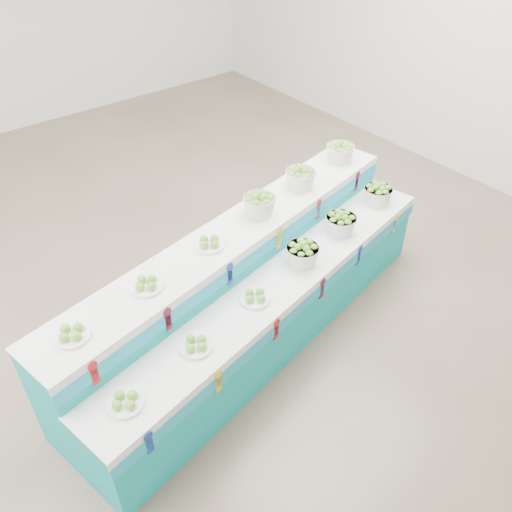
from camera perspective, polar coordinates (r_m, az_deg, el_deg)
name	(u,v)px	position (r m, az deg, el deg)	size (l,w,h in m)	color
ground	(122,334)	(5.10, -14.14, -8.09)	(10.00, 10.00, 0.00)	brown
display_stand	(256,288)	(4.64, 0.00, -3.49)	(3.86, 1.00, 1.02)	#119EA5
plate_lower_left	(125,401)	(3.62, -13.88, -14.83)	(0.24, 0.24, 0.09)	white
plate_lower_mid	(196,344)	(3.86, -6.48, -9.34)	(0.24, 0.24, 0.09)	white
plate_lower_right	(255,296)	(4.18, -0.09, -4.34)	(0.24, 0.24, 0.09)	white
basket_lower_left	(302,253)	(4.53, 5.00, 0.29)	(0.28, 0.28, 0.21)	silver
basket_lower_mid	(341,223)	(4.93, 9.08, 3.53)	(0.28, 0.28, 0.21)	silver
basket_lower_right	(378,194)	(5.43, 12.92, 6.54)	(0.28, 0.28, 0.21)	silver
plate_upper_left	(71,333)	(3.69, -19.23, -7.78)	(0.24, 0.24, 0.09)	white
plate_upper_mid	(146,284)	(3.92, -11.70, -2.91)	(0.24, 0.24, 0.09)	white
plate_upper_right	(209,242)	(4.25, -5.03, 1.49)	(0.24, 0.24, 0.09)	white
basket_upper_left	(259,204)	(4.59, 0.37, 5.63)	(0.28, 0.28, 0.21)	silver
basket_upper_mid	(300,177)	(4.99, 4.79, 8.42)	(0.28, 0.28, 0.21)	silver
basket_upper_right	(340,152)	(5.49, 9.00, 10.99)	(0.28, 0.28, 0.21)	silver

